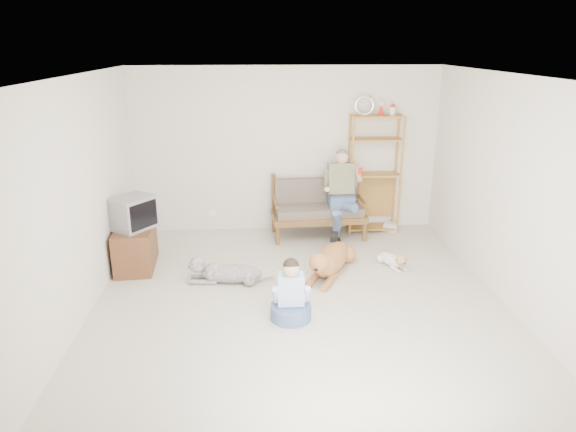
{
  "coord_description": "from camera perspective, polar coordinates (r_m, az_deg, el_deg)",
  "views": [
    {
      "loc": [
        -0.51,
        -5.55,
        3.04
      ],
      "look_at": [
        -0.08,
        1.0,
        0.81
      ],
      "focal_mm": 32.0,
      "sensor_mm": 36.0,
      "label": 1
    }
  ],
  "objects": [
    {
      "name": "child",
      "position": [
        5.95,
        0.32,
        -9.01
      ],
      "size": [
        0.47,
        0.47,
        0.75
      ],
      "rotation": [
        0.0,
        0.0,
        -0.01
      ],
      "color": "slate",
      "rests_on": "ground"
    },
    {
      "name": "shaggy_dog",
      "position": [
        6.9,
        -7.18,
        -6.21
      ],
      "size": [
        1.2,
        0.35,
        0.35
      ],
      "rotation": [
        0.0,
        0.0,
        -1.65
      ],
      "color": "silver",
      "rests_on": "ground"
    },
    {
      "name": "wall_left",
      "position": [
        6.14,
        -22.51,
        1.32
      ],
      "size": [
        0.0,
        5.5,
        5.5
      ],
      "primitive_type": "plane",
      "rotation": [
        1.57,
        0.0,
        1.57
      ],
      "color": "beige",
      "rests_on": "ground"
    },
    {
      "name": "man",
      "position": [
        8.16,
        5.9,
        1.73
      ],
      "size": [
        0.55,
        0.78,
        1.27
      ],
      "color": "slate",
      "rests_on": "loveseat"
    },
    {
      "name": "floor",
      "position": [
        6.35,
        1.34,
        -9.84
      ],
      "size": [
        5.5,
        5.5,
        0.0
      ],
      "primitive_type": "plane",
      "color": "beige",
      "rests_on": "ground"
    },
    {
      "name": "tv_stand",
      "position": [
        7.55,
        -16.63,
        -3.32
      ],
      "size": [
        0.56,
        0.93,
        0.6
      ],
      "rotation": [
        0.0,
        0.0,
        0.07
      ],
      "color": "brown",
      "rests_on": "ground"
    },
    {
      "name": "wall_back",
      "position": [
        8.49,
        -0.21,
        7.29
      ],
      "size": [
        5.0,
        0.0,
        5.0
      ],
      "primitive_type": "plane",
      "rotation": [
        1.57,
        0.0,
        0.0
      ],
      "color": "beige",
      "rests_on": "ground"
    },
    {
      "name": "wall_outlet",
      "position": [
        8.76,
        -8.39,
        0.34
      ],
      "size": [
        0.12,
        0.02,
        0.08
      ],
      "primitive_type": "cube",
      "color": "white",
      "rests_on": "ground"
    },
    {
      "name": "etagere",
      "position": [
        8.58,
        9.55,
        4.73
      ],
      "size": [
        0.86,
        0.38,
        2.25
      ],
      "color": "#AF7537",
      "rests_on": "ground"
    },
    {
      "name": "wall_right",
      "position": [
        6.54,
        23.86,
        2.15
      ],
      "size": [
        0.0,
        5.5,
        5.5
      ],
      "primitive_type": "plane",
      "rotation": [
        1.57,
        0.0,
        -1.57
      ],
      "color": "beige",
      "rests_on": "ground"
    },
    {
      "name": "book_stack",
      "position": [
        8.87,
        11.32,
        -1.17
      ],
      "size": [
        0.27,
        0.23,
        0.14
      ],
      "primitive_type": "cube",
      "rotation": [
        0.0,
        0.0,
        -0.4
      ],
      "color": "white",
      "rests_on": "ground"
    },
    {
      "name": "ceiling",
      "position": [
        5.58,
        1.56,
        15.28
      ],
      "size": [
        5.5,
        5.5,
        0.0
      ],
      "primitive_type": "plane",
      "rotation": [
        3.14,
        0.0,
        0.0
      ],
      "color": "white",
      "rests_on": "ground"
    },
    {
      "name": "crt_tv",
      "position": [
        7.33,
        -16.84,
        0.34
      ],
      "size": [
        0.67,
        0.69,
        0.45
      ],
      "rotation": [
        0.0,
        0.0,
        -0.63
      ],
      "color": "gray",
      "rests_on": "tv_stand"
    },
    {
      "name": "terrier",
      "position": [
        7.46,
        11.65,
        -4.82
      ],
      "size": [
        0.35,
        0.63,
        0.25
      ],
      "rotation": [
        0.0,
        0.0,
        0.39
      ],
      "color": "silver",
      "rests_on": "ground"
    },
    {
      "name": "golden_retriever",
      "position": [
        7.12,
        4.65,
        -4.92
      ],
      "size": [
        0.8,
        1.43,
        0.46
      ],
      "rotation": [
        0.0,
        0.0,
        -0.45
      ],
      "color": "#AC703B",
      "rests_on": "ground"
    },
    {
      "name": "loveseat",
      "position": [
        8.39,
        3.36,
        1.01
      ],
      "size": [
        1.54,
        0.78,
        0.95
      ],
      "rotation": [
        0.0,
        0.0,
        0.05
      ],
      "color": "brown",
      "rests_on": "ground"
    },
    {
      "name": "wall_front",
      "position": [
        3.31,
        5.75,
        -12.03
      ],
      "size": [
        5.0,
        0.0,
        5.0
      ],
      "primitive_type": "plane",
      "rotation": [
        -1.57,
        0.0,
        0.0
      ],
      "color": "beige",
      "rests_on": "ground"
    }
  ]
}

